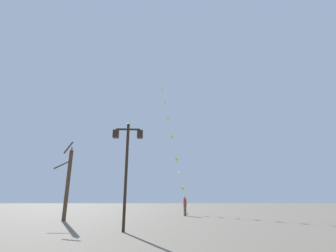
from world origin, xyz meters
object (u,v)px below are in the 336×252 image
at_px(kite_flyer, 185,205).
at_px(bare_tree, 68,181).
at_px(twin_lantern_lamp_post, 127,154).
at_px(kite_train, 171,132).

xyz_separation_m(kite_flyer, bare_tree, (-8.91, -5.26, 1.76)).
bearing_deg(twin_lantern_lamp_post, bare_tree, 128.85).
relative_size(kite_train, kite_flyer, 11.58).
relative_size(twin_lantern_lamp_post, kite_train, 0.26).
bearing_deg(twin_lantern_lamp_post, kite_train, 80.61).
distance_m(kite_train, bare_tree, 17.70).
height_order(twin_lantern_lamp_post, kite_train, kite_train).
distance_m(twin_lantern_lamp_post, kite_train, 21.16).
bearing_deg(bare_tree, kite_flyer, 30.54).
bearing_deg(kite_train, kite_flyer, -84.77).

